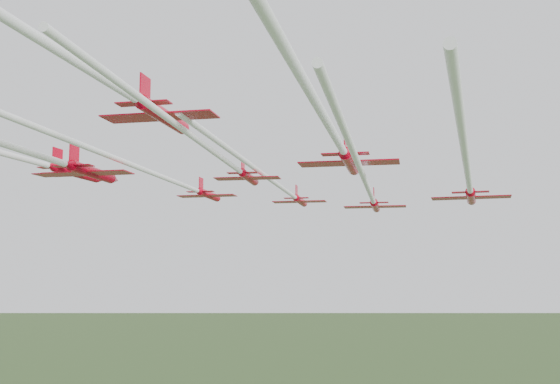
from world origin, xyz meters
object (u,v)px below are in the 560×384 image
Objects in this scene: jet_row2_left at (166,178)px; jet_row3_mid at (219,156)px; jet_trail_solo at (107,81)px; jet_row3_right at (468,178)px; jet_lead at (280,186)px; jet_row3_left at (30,160)px; jet_row4_left at (36,154)px; jet_row2_right at (367,187)px; jet_row4_right at (338,141)px.

jet_row3_mid is at bearing -48.71° from jet_row2_left.
jet_row3_right is at bearing 45.45° from jet_trail_solo.
jet_lead reaches higher than jet_row2_left.
jet_row3_left is 17.38m from jet_row4_left.
jet_row4_left is (6.43, -22.24, -1.18)m from jet_row2_left.
jet_row2_left is 15.53m from jet_row3_mid.
jet_row4_right reaches higher than jet_row2_right.
jet_row4_right reaches higher than jet_row4_left.
jet_row3_left is 38.33m from jet_row4_right.
jet_row4_right is at bearing -130.67° from jet_row3_right.
jet_row3_mid is at bearing -148.31° from jet_row2_right.
jet_row4_left is (-7.64, -15.66, -1.35)m from jet_row3_mid.
jet_row3_right is 1.26× the size of jet_row4_left.
jet_row2_left is at bearing 38.71° from jet_row3_left.
jet_trail_solo reaches higher than jet_row4_left.
jet_row2_right reaches higher than jet_row3_right.
jet_row3_left is at bearing -172.49° from jet_row2_right.
jet_row2_right is at bearing -53.55° from jet_lead.
jet_trail_solo reaches higher than jet_row2_right.
jet_row3_mid is 0.89× the size of jet_row3_right.
jet_row4_left is at bearing -157.76° from jet_row3_right.
jet_row4_left reaches higher than jet_row3_right.
jet_row2_left is 31.82m from jet_row4_right.
jet_lead is 1.34× the size of jet_row4_right.
jet_row3_right is at bearing -48.51° from jet_lead.
jet_row2_left is at bearing 128.11° from jet_row3_mid.
jet_row4_left is at bearing -144.95° from jet_row2_right.
jet_row2_right is at bearing 13.93° from jet_row3_left.
jet_row2_right is 1.37× the size of jet_trail_solo.
jet_row2_left is 1.26× the size of jet_row4_right.
jet_row4_right reaches higher than jet_row3_right.
jet_trail_solo is at bearing -92.44° from jet_lead.
jet_row2_left reaches higher than jet_row4_left.
jet_row3_right is 1.25× the size of jet_row4_right.
jet_row4_right is at bearing -42.51° from jet_row2_left.
jet_row2_right is 19.13m from jet_row4_right.
jet_row3_right is at bearing -40.59° from jet_row2_right.
jet_lead is 22.14m from jet_row2_right.
jet_trail_solo is (9.10, -22.05, 0.87)m from jet_row3_mid.
jet_row3_right is (31.84, -13.78, -3.40)m from jet_lead.
jet_row3_left is 0.79× the size of jet_row3_right.
jet_row2_left is (-3.72, -17.88, -0.80)m from jet_lead.
jet_row2_right is 12.98m from jet_row3_right.
jet_row3_right is (43.66, 17.07, -3.72)m from jet_row3_left.
jet_trail_solo reaches higher than jet_row2_left.
jet_row3_left reaches higher than jet_row4_right.
jet_lead is at bearing 125.84° from jet_row2_right.
jet_row3_mid is (10.35, -24.47, -0.63)m from jet_lead.
jet_row2_left is 1.27× the size of jet_row4_left.
jet_trail_solo is (23.16, -28.64, 1.04)m from jet_row2_left.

